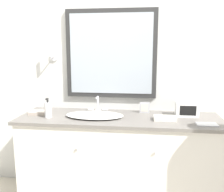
# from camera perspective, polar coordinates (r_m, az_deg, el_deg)

# --- Properties ---
(wall_back) EXTENTS (8.00, 0.18, 2.55)m
(wall_back) POSITION_cam_1_polar(r_m,az_deg,el_deg) (2.63, 2.37, 5.65)
(wall_back) COLOR silver
(wall_back) RESTS_ON ground_plane
(vanity_counter) EXTENTS (1.91, 0.61, 0.88)m
(vanity_counter) POSITION_cam_1_polar(r_m,az_deg,el_deg) (2.52, 1.63, -14.42)
(vanity_counter) COLOR beige
(vanity_counter) RESTS_ON ground_plane
(sink_basin) EXTENTS (0.55, 0.36, 0.17)m
(sink_basin) POSITION_cam_1_polar(r_m,az_deg,el_deg) (2.38, -3.99, -4.32)
(sink_basin) COLOR white
(sink_basin) RESTS_ON vanity_counter
(soap_bottle) EXTENTS (0.07, 0.07, 0.19)m
(soap_bottle) POSITION_cam_1_polar(r_m,az_deg,el_deg) (2.41, -14.43, -3.03)
(soap_bottle) COLOR white
(soap_bottle) RESTS_ON vanity_counter
(appliance_box) EXTENTS (0.21, 0.13, 0.14)m
(appliance_box) POSITION_cam_1_polar(r_m,az_deg,el_deg) (2.49, 16.73, -2.89)
(appliance_box) COLOR white
(appliance_box) RESTS_ON vanity_counter
(picture_frame) EXTENTS (0.10, 0.01, 0.11)m
(picture_frame) POSITION_cam_1_polar(r_m,az_deg,el_deg) (2.53, 7.45, -2.66)
(picture_frame) COLOR #B2B2B7
(picture_frame) RESTS_ON vanity_counter
(hand_towel_near_sink) EXTENTS (0.17, 0.12, 0.03)m
(hand_towel_near_sink) POSITION_cam_1_polar(r_m,az_deg,el_deg) (2.56, -16.41, -3.69)
(hand_towel_near_sink) COLOR #B7A899
(hand_towel_near_sink) RESTS_ON vanity_counter
(hand_towel_far_corner) EXTENTS (0.20, 0.12, 0.03)m
(hand_towel_far_corner) POSITION_cam_1_polar(r_m,az_deg,el_deg) (2.31, 12.02, -5.02)
(hand_towel_far_corner) COLOR silver
(hand_towel_far_corner) RESTS_ON vanity_counter
(metal_tray) EXTENTS (0.17, 0.11, 0.01)m
(metal_tray) POSITION_cam_1_polar(r_m,az_deg,el_deg) (2.26, 20.86, -6.10)
(metal_tray) COLOR silver
(metal_tray) RESTS_ON vanity_counter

